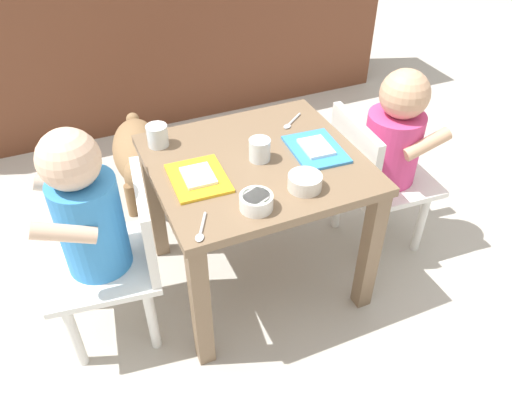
# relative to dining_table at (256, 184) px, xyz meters

# --- Properties ---
(ground_plane) EXTENTS (7.00, 7.00, 0.00)m
(ground_plane) POSITION_rel_dining_table_xyz_m (0.00, 0.00, -0.36)
(ground_plane) COLOR #B2ADA3
(kitchen_cabinet_back) EXTENTS (2.18, 0.33, 0.88)m
(kitchen_cabinet_back) POSITION_rel_dining_table_xyz_m (0.00, 1.21, 0.08)
(kitchen_cabinet_back) COLOR brown
(kitchen_cabinet_back) RESTS_ON ground
(dining_table) EXTENTS (0.56, 0.52, 0.45)m
(dining_table) POSITION_rel_dining_table_xyz_m (0.00, 0.00, 0.00)
(dining_table) COLOR #7A6047
(dining_table) RESTS_ON ground
(seated_child_left) EXTENTS (0.31, 0.31, 0.66)m
(seated_child_left) POSITION_rel_dining_table_xyz_m (-0.44, -0.03, 0.04)
(seated_child_left) COLOR white
(seated_child_left) RESTS_ON ground
(seated_child_right) EXTENTS (0.30, 0.30, 0.62)m
(seated_child_right) POSITION_rel_dining_table_xyz_m (0.44, 0.00, 0.02)
(seated_child_right) COLOR white
(seated_child_right) RESTS_ON ground
(dog) EXTENTS (0.23, 0.47, 0.30)m
(dog) POSITION_rel_dining_table_xyz_m (-0.23, 0.52, -0.16)
(dog) COLOR olive
(dog) RESTS_ON ground
(food_tray_left) EXTENTS (0.14, 0.18, 0.02)m
(food_tray_left) POSITION_rel_dining_table_xyz_m (-0.17, -0.02, 0.09)
(food_tray_left) COLOR gold
(food_tray_left) RESTS_ON dining_table
(food_tray_right) EXTENTS (0.15, 0.19, 0.02)m
(food_tray_right) POSITION_rel_dining_table_xyz_m (0.17, -0.02, 0.09)
(food_tray_right) COLOR #388CD8
(food_tray_right) RESTS_ON dining_table
(water_cup_left) EXTENTS (0.06, 0.06, 0.06)m
(water_cup_left) POSITION_rel_dining_table_xyz_m (0.01, -0.00, 0.11)
(water_cup_left) COLOR white
(water_cup_left) RESTS_ON dining_table
(water_cup_right) EXTENTS (0.06, 0.06, 0.06)m
(water_cup_right) POSITION_rel_dining_table_xyz_m (-0.22, 0.18, 0.11)
(water_cup_right) COLOR white
(water_cup_right) RESTS_ON dining_table
(cereal_bowl_right_side) EXTENTS (0.08, 0.08, 0.04)m
(cereal_bowl_right_side) POSITION_rel_dining_table_xyz_m (-0.08, -0.19, 0.10)
(cereal_bowl_right_side) COLOR white
(cereal_bowl_right_side) RESTS_ON dining_table
(cereal_bowl_left_side) EXTENTS (0.09, 0.09, 0.04)m
(cereal_bowl_left_side) POSITION_rel_dining_table_xyz_m (0.06, -0.16, 0.10)
(cereal_bowl_left_side) COLOR silver
(cereal_bowl_left_side) RESTS_ON dining_table
(spoon_by_left_tray) EXTENTS (0.06, 0.09, 0.01)m
(spoon_by_left_tray) POSITION_rel_dining_table_xyz_m (-0.23, -0.21, 0.08)
(spoon_by_left_tray) COLOR silver
(spoon_by_left_tray) RESTS_ON dining_table
(spoon_by_right_tray) EXTENTS (0.09, 0.07, 0.01)m
(spoon_by_right_tray) POSITION_rel_dining_table_xyz_m (0.17, 0.14, 0.08)
(spoon_by_right_tray) COLOR silver
(spoon_by_right_tray) RESTS_ON dining_table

